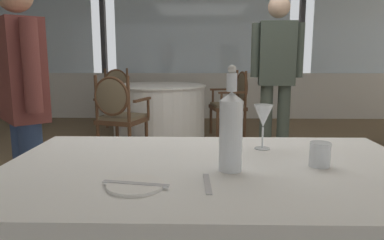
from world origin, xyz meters
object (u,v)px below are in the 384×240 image
at_px(wine_glass, 263,117).
at_px(dining_chair_0_2, 234,99).
at_px(dining_chair_0_0, 120,94).
at_px(water_bottle, 231,129).
at_px(diner_person_1, 276,71).
at_px(dining_chair_0_1, 118,111).
at_px(side_plate, 136,185).
at_px(diner_person_0, 23,100).
at_px(water_tumbler, 320,154).

height_order(wine_glass, dining_chair_0_2, dining_chair_0_2).
xyz_separation_m(dining_chair_0_0, dining_chair_0_2, (1.79, -0.59, -0.01)).
distance_m(water_bottle, dining_chair_0_0, 4.81).
xyz_separation_m(dining_chair_0_0, diner_person_1, (2.09, -2.03, 0.45)).
relative_size(dining_chair_0_0, dining_chair_0_1, 1.01).
xyz_separation_m(water_bottle, dining_chair_0_2, (0.39, 4.00, -0.36)).
bearing_deg(dining_chair_0_1, side_plate, -147.72).
height_order(diner_person_0, diner_person_1, diner_person_1).
relative_size(dining_chair_0_0, dining_chair_0_2, 1.01).
bearing_deg(water_bottle, diner_person_0, 142.16).
relative_size(wine_glass, diner_person_1, 0.11).
bearing_deg(wine_glass, water_tumbler, -56.00).
bearing_deg(diner_person_1, side_plate, -15.21).
relative_size(water_tumbler, diner_person_1, 0.05).
distance_m(dining_chair_0_1, dining_chair_0_2, 1.88).
bearing_deg(diner_person_1, water_tumbler, -3.78).
distance_m(water_tumbler, diner_person_1, 2.54).
height_order(side_plate, diner_person_0, diner_person_0).
distance_m(dining_chair_0_1, diner_person_0, 1.89).
relative_size(wine_glass, water_tumbler, 2.17).
xyz_separation_m(water_bottle, dining_chair_0_1, (-1.02, 2.74, -0.35)).
relative_size(water_bottle, diner_person_1, 0.20).
height_order(water_bottle, water_tumbler, water_bottle).
xyz_separation_m(water_tumbler, diner_person_1, (0.37, 2.50, 0.20)).
height_order(water_bottle, dining_chair_0_1, water_bottle).
bearing_deg(diner_person_0, dining_chair_0_0, -126.45).
xyz_separation_m(dining_chair_0_0, dining_chair_0_1, (0.38, -1.84, -0.00)).
bearing_deg(diner_person_1, water_bottle, -10.43).
bearing_deg(dining_chair_0_0, side_plate, -28.59).
distance_m(water_bottle, dining_chair_0_2, 4.03).
relative_size(water_bottle, wine_glass, 1.90).
relative_size(water_tumbler, diner_person_0, 0.05).
bearing_deg(wine_glass, diner_person_0, 155.43).
xyz_separation_m(dining_chair_0_0, diner_person_0, (0.26, -3.70, 0.34)).
xyz_separation_m(side_plate, dining_chair_0_2, (0.68, 4.16, -0.22)).
bearing_deg(side_plate, water_bottle, 28.95).
xyz_separation_m(side_plate, dining_chair_0_0, (-1.11, 4.75, -0.21)).
height_order(water_tumbler, dining_chair_0_1, dining_chair_0_1).
bearing_deg(wine_glass, dining_chair_0_2, 86.44).
height_order(water_bottle, dining_chair_0_0, water_bottle).
xyz_separation_m(water_tumbler, dining_chair_0_2, (0.07, 3.94, -0.26)).
bearing_deg(wine_glass, side_plate, -134.87).
relative_size(water_bottle, water_tumbler, 4.13).
xyz_separation_m(side_plate, water_tumbler, (0.61, 0.22, 0.04)).
bearing_deg(diner_person_0, diner_person_1, -178.04).
height_order(dining_chair_0_0, dining_chair_0_2, dining_chair_0_0).
bearing_deg(diner_person_1, dining_chair_0_1, -91.63).
height_order(dining_chair_0_1, diner_person_0, diner_person_0).
height_order(water_bottle, wine_glass, water_bottle).
height_order(dining_chair_0_2, diner_person_1, diner_person_1).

